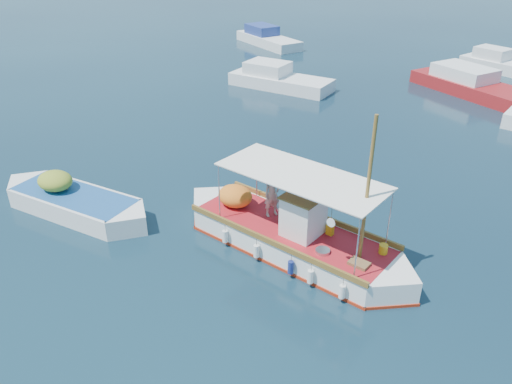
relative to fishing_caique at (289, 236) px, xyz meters
The scene contains 7 objects.
ground 0.52m from the fishing_caique, 157.74° to the left, with size 160.00×160.00×0.00m, color black.
fishing_caique is the anchor object (origin of this frame).
dinghy 8.41m from the fishing_caique, 163.80° to the right, with size 6.92×2.35×1.69m.
bg_boat_nw 18.74m from the fishing_caique, 122.18° to the left, with size 6.90×2.61×1.80m.
bg_boat_n 21.41m from the fishing_caique, 86.17° to the left, with size 9.48×6.66×1.80m.
bg_boat_far_w 31.93m from the fishing_caique, 123.46° to the left, with size 7.69×5.19×1.80m.
bg_boat_far_n 28.43m from the fishing_caique, 86.86° to the left, with size 6.08×3.78×1.80m.
Camera 1 is at (6.89, -12.36, 9.75)m, focal length 35.00 mm.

